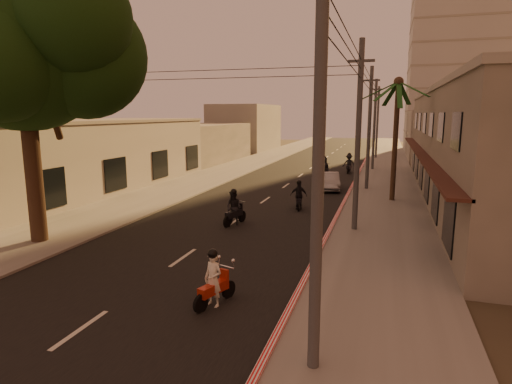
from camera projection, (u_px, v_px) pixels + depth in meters
ground at (157, 276)px, 15.08m from camera, size 160.00×160.00×0.00m
road at (286, 186)px, 33.89m from camera, size 10.00×140.00×0.02m
sidewalk_right at (384, 190)px, 31.72m from camera, size 5.00×140.00×0.12m
sidewalk_left at (199, 181)px, 36.04m from camera, size 5.00×140.00×0.12m
curb_stripe at (345, 200)px, 27.70m from camera, size 0.20×60.00×0.20m
shophouse_row at (492, 145)px, 27.33m from camera, size 8.80×34.20×7.30m
left_building at (85, 155)px, 31.80m from camera, size 8.20×24.20×5.20m
distant_tower at (455, 54)px, 60.61m from camera, size 12.10×12.10×28.00m
broadleaf_tree at (32, 43)px, 17.47m from camera, size 9.60×8.70×12.10m
palm_tree at (398, 89)px, 26.53m from camera, size 5.00×5.00×8.20m
utility_poles at (370, 101)px, 30.92m from camera, size 1.20×48.26×9.00m
filler_right at (442, 135)px, 52.83m from camera, size 8.00×14.00×6.00m
filler_left_near at (198, 143)px, 50.69m from camera, size 8.00×14.00×4.40m
filler_left_far at (246, 127)px, 67.38m from camera, size 8.00×14.00×7.00m
scooter_red at (214, 280)px, 12.61m from camera, size 0.95×1.74×1.77m
scooter_mid_a at (234, 208)px, 21.85m from camera, size 1.20×1.90×1.90m
scooter_mid_b at (299, 196)px, 25.45m from camera, size 1.16×1.81×1.80m
scooter_far_a at (325, 167)px, 38.85m from camera, size 1.05×1.88×1.86m
scooter_far_b at (349, 164)px, 40.97m from camera, size 1.26×2.00×1.97m
parked_car at (330, 181)px, 32.10m from camera, size 2.73×4.37×1.28m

